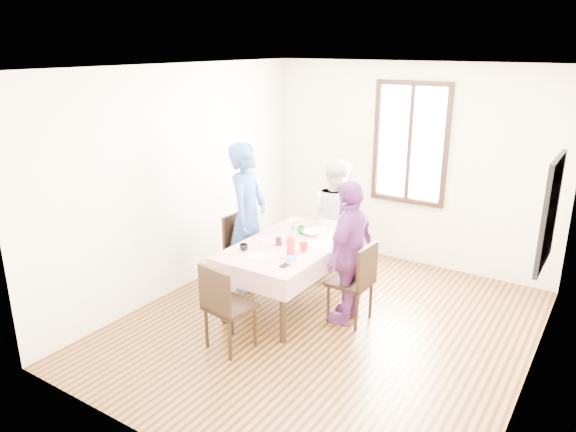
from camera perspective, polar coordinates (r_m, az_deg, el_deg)
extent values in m
plane|color=black|center=(5.93, 3.97, -11.57)|extent=(4.50, 4.50, 0.00)
plane|color=#EEE2C4|center=(7.39, 12.78, 5.26)|extent=(4.00, 0.00, 4.00)
plane|color=#EEE2C4|center=(4.82, 25.60, -2.87)|extent=(0.00, 4.50, 4.50)
cube|color=black|center=(7.31, 12.89, 7.53)|extent=(1.02, 0.06, 1.62)
cube|color=white|center=(7.32, 12.92, 7.54)|extent=(0.90, 0.02, 1.50)
cube|color=red|center=(5.05, 26.18, 0.34)|extent=(0.04, 0.76, 0.96)
cube|color=black|center=(6.19, 0.25, -6.27)|extent=(0.89, 1.60, 0.75)
cube|color=#5C0214|center=(6.05, 0.26, -2.98)|extent=(1.01, 1.72, 0.01)
cube|color=black|center=(6.67, -4.42, -3.76)|extent=(0.43, 0.43, 0.91)
cube|color=black|center=(5.87, 6.66, -6.97)|extent=(0.43, 0.43, 0.91)
cube|color=black|center=(7.04, 5.09, -2.58)|extent=(0.45, 0.45, 0.91)
cube|color=black|center=(5.36, -6.18, -9.49)|extent=(0.48, 0.48, 0.91)
imported|color=navy|center=(6.50, -4.37, -0.09)|extent=(0.59, 0.75, 1.82)
imported|color=silver|center=(6.92, 5.08, -0.19)|extent=(0.88, 0.77, 1.54)
imported|color=#65296A|center=(5.75, 6.60, -3.88)|extent=(0.41, 0.93, 1.58)
imported|color=black|center=(5.85, -4.73, -3.33)|extent=(0.12, 0.12, 0.07)
imported|color=red|center=(5.80, 1.66, -3.34)|extent=(0.11, 0.11, 0.10)
imported|color=#0C7226|center=(6.35, 1.37, -1.48)|extent=(0.15, 0.15, 0.08)
imported|color=white|center=(6.30, 2.52, -1.84)|extent=(0.21, 0.21, 0.05)
cube|color=red|center=(5.68, 0.29, -3.22)|extent=(0.07, 0.07, 0.21)
cylinder|color=white|center=(5.51, 0.36, -4.78)|extent=(0.11, 0.11, 0.05)
cylinder|color=black|center=(5.98, -1.01, -2.70)|extent=(0.07, 0.07, 0.09)
cylinder|color=silver|center=(5.93, -2.83, -2.89)|extent=(0.06, 0.06, 0.09)
cube|color=black|center=(5.46, -0.28, -5.23)|extent=(0.07, 0.14, 0.01)
cylinder|color=silver|center=(6.10, 0.55, -2.12)|extent=(0.06, 0.06, 0.12)
cylinder|color=white|center=(5.97, 3.22, -3.15)|extent=(0.20, 0.20, 0.01)
cylinder|color=white|center=(6.52, 3.36, -1.30)|extent=(0.20, 0.20, 0.01)
cylinder|color=white|center=(5.66, -3.38, -4.38)|extent=(0.20, 0.20, 0.01)
cylinder|color=blue|center=(5.49, 0.36, -4.47)|extent=(0.12, 0.12, 0.01)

